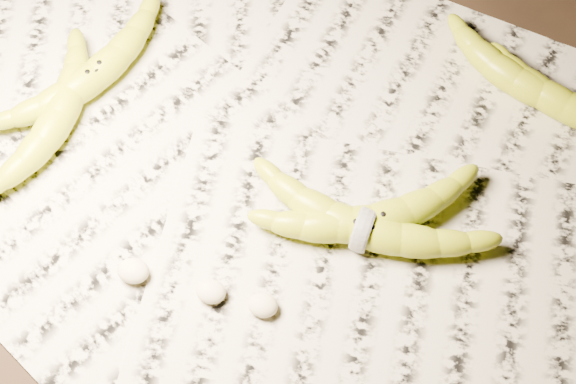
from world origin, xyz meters
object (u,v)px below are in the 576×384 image
(banana_center, at_px, (373,220))
(banana_left_a, at_px, (95,73))
(banana_taped, at_px, (363,228))
(banana_left_b, at_px, (58,116))
(banana_upper_a, at_px, (518,79))
(banana_upper_b, at_px, (567,104))

(banana_center, bearing_deg, banana_left_a, 136.16)
(banana_taped, bearing_deg, banana_center, 62.67)
(banana_left_b, bearing_deg, banana_left_a, -12.60)
(banana_center, xyz_separation_m, banana_taped, (-0.01, -0.01, -0.00))
(banana_center, relative_size, banana_upper_a, 1.12)
(banana_taped, height_order, banana_upper_b, banana_taped)
(banana_upper_b, bearing_deg, banana_upper_a, 178.71)
(banana_left_b, xyz_separation_m, banana_taped, (0.36, -0.04, 0.00))
(banana_left_b, distance_m, banana_upper_b, 0.57)
(banana_left_b, xyz_separation_m, banana_upper_b, (0.55, 0.17, -0.00))
(banana_center, distance_m, banana_upper_b, 0.27)
(banana_left_b, bearing_deg, banana_upper_a, -65.67)
(banana_left_a, distance_m, banana_center, 0.36)
(banana_taped, bearing_deg, banana_left_a, 167.22)
(banana_left_a, bearing_deg, banana_upper_a, -47.83)
(banana_left_b, distance_m, banana_upper_a, 0.52)
(banana_center, bearing_deg, banana_taped, -150.54)
(banana_taped, height_order, banana_upper_a, banana_taped)
(banana_left_b, height_order, banana_upper_b, same)
(banana_left_b, relative_size, banana_upper_a, 1.03)
(banana_left_a, distance_m, banana_left_b, 0.07)
(banana_taped, relative_size, banana_upper_b, 1.28)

